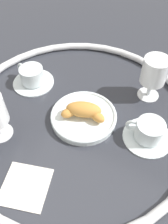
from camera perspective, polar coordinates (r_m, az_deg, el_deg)
ground_plane at (r=0.71m, az=-1.80°, el=-0.95°), size 2.20×2.20×0.00m
table_chrome_rim at (r=0.70m, az=-1.83°, el=-0.33°), size 0.70×0.70×0.02m
pastry_plate at (r=0.70m, az=-0.00°, el=-0.96°), size 0.19×0.19×0.02m
croissant_large at (r=0.67m, az=-0.04°, el=0.42°), size 0.13×0.09×0.04m
coffee_cup_near at (r=0.81m, az=-12.23°, el=8.17°), size 0.14×0.14×0.06m
coffee_cup_far at (r=0.67m, az=15.07°, el=-4.63°), size 0.14×0.14×0.06m
juice_glass_right at (r=0.73m, az=16.39°, el=9.12°), size 0.08×0.08×0.14m
folded_napkin at (r=0.61m, az=-13.62°, el=-16.80°), size 0.14×0.14×0.01m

